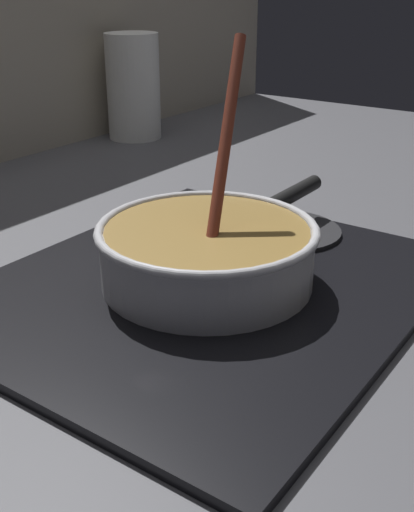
% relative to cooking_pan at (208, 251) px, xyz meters
% --- Properties ---
extents(ground, '(2.40, 1.60, 0.04)m').
position_rel_cooking_pan_xyz_m(ground, '(0.02, -0.11, -0.07)').
color(ground, '#4C4C51').
extents(hob_plate, '(0.56, 0.48, 0.01)m').
position_rel_cooking_pan_xyz_m(hob_plate, '(-0.00, -0.00, -0.05)').
color(hob_plate, black).
rests_on(hob_plate, ground).
extents(burner_ring, '(0.16, 0.16, 0.01)m').
position_rel_cooking_pan_xyz_m(burner_ring, '(-0.00, -0.00, -0.04)').
color(burner_ring, '#592D0C').
rests_on(burner_ring, hob_plate).
extents(spare_burner, '(0.16, 0.16, 0.01)m').
position_rel_cooking_pan_xyz_m(spare_burner, '(0.20, -0.00, -0.04)').
color(spare_burner, '#262628').
rests_on(spare_burner, hob_plate).
extents(cooking_pan, '(0.41, 0.26, 0.28)m').
position_rel_cooking_pan_xyz_m(cooking_pan, '(0.00, 0.00, 0.00)').
color(cooking_pan, silver).
rests_on(cooking_pan, hob_plate).
extents(paper_towel_roll, '(0.12, 0.12, 0.23)m').
position_rel_cooking_pan_xyz_m(paper_towel_roll, '(0.55, 0.59, 0.06)').
color(paper_towel_roll, white).
rests_on(paper_towel_roll, ground).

